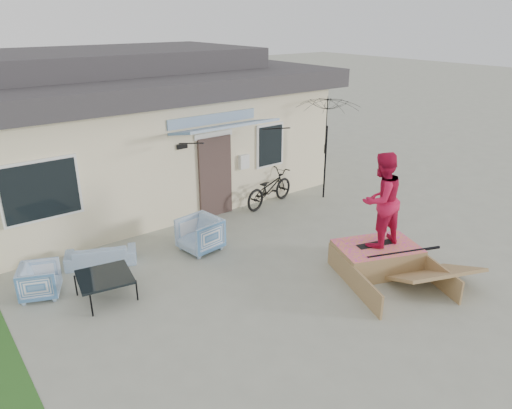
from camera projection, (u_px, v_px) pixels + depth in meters
ground at (302, 302)px, 8.81m from camera, size 90.00×90.00×0.00m
house at (121, 124)px, 14.01m from camera, size 10.80×8.49×4.10m
loveseat at (100, 252)px, 10.08m from camera, size 1.50×0.95×0.57m
armchair_left at (40, 279)px, 8.90m from camera, size 0.85×0.87×0.70m
armchair_right at (200, 233)px, 10.62m from camera, size 0.87×0.92×0.84m
coffee_table at (106, 287)px, 8.87m from camera, size 1.09×1.09×0.47m
bicycle at (269, 185)px, 13.11m from camera, size 1.95×1.04×1.18m
patio_umbrella at (327, 138)px, 13.22m from camera, size 2.06×1.95×2.20m
skate_ramp at (376, 258)px, 9.85m from camera, size 2.29×2.60×0.54m
skateboard at (376, 244)px, 9.79m from camera, size 0.87×0.44×0.05m
skater at (381, 198)px, 9.42m from camera, size 0.98×0.77×1.94m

